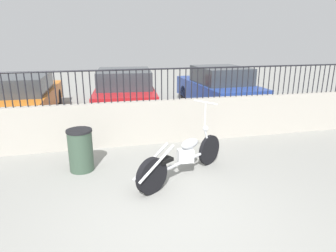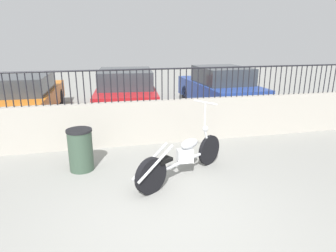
% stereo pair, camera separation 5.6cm
% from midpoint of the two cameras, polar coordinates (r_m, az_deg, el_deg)
% --- Properties ---
extents(ground_plane, '(40.00, 40.00, 0.00)m').
position_cam_midpoint_polar(ground_plane, '(4.38, 1.41, -17.48)').
color(ground_plane, gray).
extents(low_wall, '(10.94, 0.18, 1.03)m').
position_cam_midpoint_polar(low_wall, '(7.00, -4.92, 0.59)').
color(low_wall, '#9E998E').
rests_on(low_wall, ground_plane).
extents(fence_railing, '(10.94, 0.04, 0.74)m').
position_cam_midpoint_polar(fence_railing, '(6.80, -5.13, 8.65)').
color(fence_railing, black).
rests_on(fence_railing, low_wall).
extents(motorcycle_silver, '(1.92, 1.32, 1.31)m').
position_cam_midpoint_polar(motorcycle_silver, '(5.32, 2.44, -6.32)').
color(motorcycle_silver, black).
rests_on(motorcycle_silver, ground_plane).
extents(trash_bin, '(0.48, 0.48, 0.81)m').
position_cam_midpoint_polar(trash_bin, '(5.89, -16.05, -4.38)').
color(trash_bin, '#334738').
rests_on(trash_bin, ground_plane).
extents(car_orange, '(1.86, 4.63, 1.35)m').
position_cam_midpoint_polar(car_orange, '(10.19, -25.57, 5.06)').
color(car_orange, black).
rests_on(car_orange, ground_plane).
extents(car_red, '(2.21, 4.26, 1.43)m').
position_cam_midpoint_polar(car_red, '(10.03, -7.85, 6.57)').
color(car_red, black).
rests_on(car_red, ground_plane).
extents(car_blue, '(1.92, 4.05, 1.46)m').
position_cam_midpoint_polar(car_blue, '(10.64, 9.98, 7.14)').
color(car_blue, black).
rests_on(car_blue, ground_plane).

